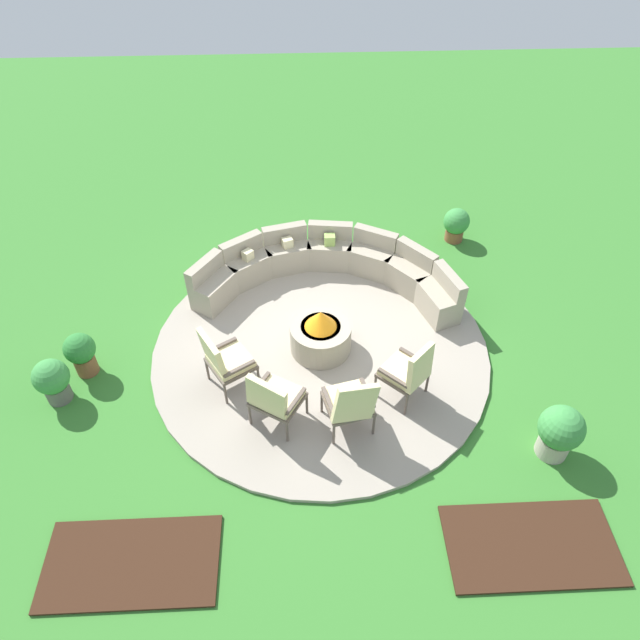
{
  "coord_description": "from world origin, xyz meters",
  "views": [
    {
      "loc": [
        -0.28,
        -5.96,
        6.53
      ],
      "look_at": [
        0.0,
        0.2,
        0.45
      ],
      "focal_mm": 32.83,
      "sensor_mm": 36.0,
      "label": 1
    }
  ],
  "objects": [
    {
      "name": "lounge_chair_front_left",
      "position": [
        -1.34,
        -0.66,
        0.62
      ],
      "size": [
        0.78,
        0.8,
        1.09
      ],
      "rotation": [
        0.0,
        0.0,
        5.28
      ],
      "color": "brown",
      "rests_on": "patio_circle"
    },
    {
      "name": "potted_plant_2",
      "position": [
        -3.68,
        -0.73,
        0.39
      ],
      "size": [
        0.49,
        0.49,
        0.7
      ],
      "color": "#605B56",
      "rests_on": "ground_plane"
    },
    {
      "name": "lounge_chair_front_right",
      "position": [
        -0.66,
        -1.33,
        0.6
      ],
      "size": [
        0.8,
        0.8,
        1.02
      ],
      "rotation": [
        0.0,
        0.0,
        5.74
      ],
      "color": "brown",
      "rests_on": "patio_circle"
    },
    {
      "name": "ground_plane",
      "position": [
        0.0,
        0.0,
        0.0
      ],
      "size": [
        24.0,
        24.0,
        0.0
      ],
      "primitive_type": "plane",
      "color": "#387A2D"
    },
    {
      "name": "lounge_chair_back_left",
      "position": [
        0.31,
        -1.45,
        0.6
      ],
      "size": [
        0.72,
        0.71,
        1.05
      ],
      "rotation": [
        0.0,
        0.0,
        6.53
      ],
      "color": "brown",
      "rests_on": "patio_circle"
    },
    {
      "name": "potted_plant_0",
      "position": [
        -3.41,
        -0.25,
        0.4
      ],
      "size": [
        0.44,
        0.44,
        0.71
      ],
      "color": "brown",
      "rests_on": "ground_plane"
    },
    {
      "name": "lounge_chair_back_right",
      "position": [
        1.13,
        -0.96,
        0.59
      ],
      "size": [
        0.78,
        0.8,
        1.01
      ],
      "rotation": [
        0.0,
        0.0,
        7.1
      ],
      "color": "brown",
      "rests_on": "patio_circle"
    },
    {
      "name": "potted_plant_3",
      "position": [
        2.58,
        2.67,
        0.35
      ],
      "size": [
        0.47,
        0.47,
        0.64
      ],
      "color": "brown",
      "rests_on": "ground_plane"
    },
    {
      "name": "potted_plant_1",
      "position": [
        2.89,
        -1.9,
        0.45
      ],
      "size": [
        0.57,
        0.57,
        0.81
      ],
      "color": "#A89E8E",
      "rests_on": "ground_plane"
    },
    {
      "name": "mulch_bed_left",
      "position": [
        -2.26,
        -3.13,
        0.02
      ],
      "size": [
        1.95,
        1.03,
        0.04
      ],
      "primitive_type": "cube",
      "color": "#382114",
      "rests_on": "ground_plane"
    },
    {
      "name": "patio_circle",
      "position": [
        0.0,
        0.0,
        0.03
      ],
      "size": [
        5.02,
        5.02,
        0.06
      ],
      "primitive_type": "cylinder",
      "color": "#9E9384",
      "rests_on": "ground_plane"
    },
    {
      "name": "fire_pit",
      "position": [
        0.0,
        0.0,
        0.35
      ],
      "size": [
        0.9,
        0.9,
        0.74
      ],
      "color": "#9E937F",
      "rests_on": "patio_circle"
    },
    {
      "name": "mulch_bed_right",
      "position": [
        2.26,
        -3.13,
        0.02
      ],
      "size": [
        1.95,
        1.03,
        0.04
      ],
      "primitive_type": "cube",
      "color": "#382114",
      "rests_on": "ground_plane"
    },
    {
      "name": "curved_stone_bench",
      "position": [
        0.18,
        1.5,
        0.37
      ],
      "size": [
        4.26,
        2.0,
        0.76
      ],
      "color": "#9E937F",
      "rests_on": "patio_circle"
    }
  ]
}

